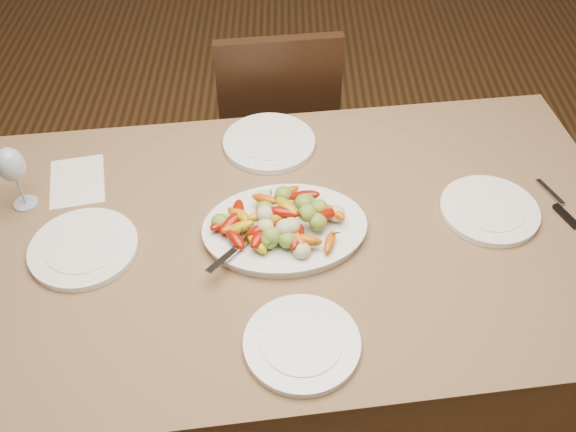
% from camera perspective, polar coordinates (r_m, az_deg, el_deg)
% --- Properties ---
extents(floor, '(6.00, 6.00, 0.00)m').
position_cam_1_polar(floor, '(2.32, 0.69, -14.07)').
color(floor, '#3B2412').
rests_on(floor, ground).
extents(dining_table, '(1.95, 1.26, 0.76)m').
position_cam_1_polar(dining_table, '(1.99, 0.00, -8.99)').
color(dining_table, brown).
rests_on(dining_table, ground).
extents(chair_far, '(0.47, 0.47, 0.95)m').
position_cam_1_polar(chair_far, '(2.52, -1.24, 8.23)').
color(chair_far, black).
rests_on(chair_far, ground).
extents(serving_platter, '(0.45, 0.36, 0.02)m').
position_cam_1_polar(serving_platter, '(1.68, -0.28, -1.24)').
color(serving_platter, white).
rests_on(serving_platter, dining_table).
extents(roasted_vegetables, '(0.37, 0.27, 0.09)m').
position_cam_1_polar(roasted_vegetables, '(1.64, -0.29, 0.13)').
color(roasted_vegetables, '#7B0D02').
rests_on(roasted_vegetables, serving_platter).
extents(serving_spoon, '(0.26, 0.21, 0.03)m').
position_cam_1_polar(serving_spoon, '(1.63, -2.39, -1.51)').
color(serving_spoon, '#9EA0A8').
rests_on(serving_spoon, serving_platter).
extents(plate_left, '(0.28, 0.28, 0.02)m').
position_cam_1_polar(plate_left, '(1.73, -17.70, -2.75)').
color(plate_left, white).
rests_on(plate_left, dining_table).
extents(plate_right, '(0.27, 0.27, 0.02)m').
position_cam_1_polar(plate_right, '(1.82, 17.46, 0.48)').
color(plate_right, white).
rests_on(plate_right, dining_table).
extents(plate_far, '(0.28, 0.28, 0.02)m').
position_cam_1_polar(plate_far, '(1.96, -1.68, 6.53)').
color(plate_far, white).
rests_on(plate_far, dining_table).
extents(plate_near, '(0.27, 0.27, 0.02)m').
position_cam_1_polar(plate_near, '(1.47, 1.24, -11.27)').
color(plate_near, white).
rests_on(plate_near, dining_table).
extents(wine_glass, '(0.08, 0.08, 0.20)m').
position_cam_1_polar(wine_glass, '(1.85, -23.10, 3.26)').
color(wine_glass, '#8C99A5').
rests_on(wine_glass, dining_table).
extents(menu_card, '(0.19, 0.24, 0.00)m').
position_cam_1_polar(menu_card, '(1.93, -18.22, 2.96)').
color(menu_card, silver).
rests_on(menu_card, dining_table).
extents(table_knife, '(0.09, 0.19, 0.01)m').
position_cam_1_polar(table_knife, '(1.91, 22.89, 0.87)').
color(table_knife, '#9EA0A8').
rests_on(table_knife, dining_table).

